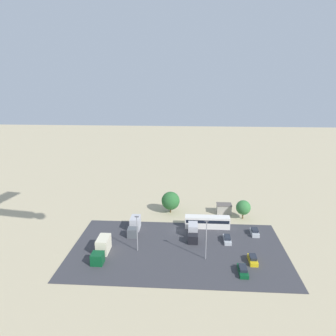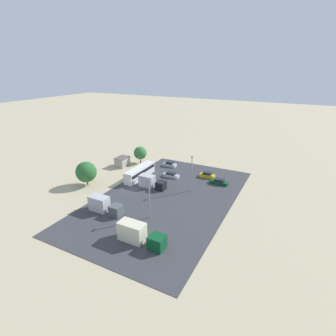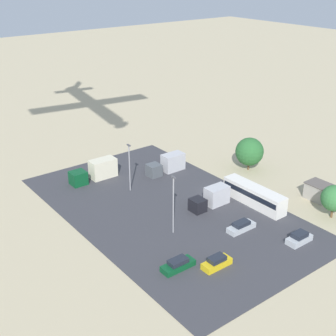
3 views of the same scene
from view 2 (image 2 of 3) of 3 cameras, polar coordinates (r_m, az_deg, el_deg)
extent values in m
plane|color=tan|center=(67.81, -7.94, -4.70)|extent=(400.00, 400.00, 0.00)
cube|color=#38383D|center=(62.98, -0.34, -6.57)|extent=(49.95, 29.71, 0.08)
cube|color=#9E998E|center=(83.65, -9.91, 1.33)|extent=(4.18, 3.09, 2.78)
cube|color=#59514C|center=(83.18, -9.98, 2.27)|extent=(4.42, 3.33, 0.12)
cube|color=silver|center=(73.86, -6.15, -0.97)|extent=(11.90, 2.59, 3.17)
cube|color=black|center=(73.65, -6.17, -0.56)|extent=(11.42, 2.63, 0.89)
cube|color=#ADB2B7|center=(74.39, 0.67, -1.66)|extent=(1.71, 4.70, 0.81)
cube|color=#1E232D|center=(74.11, 0.67, -1.16)|extent=(1.44, 2.63, 0.60)
cube|color=gold|center=(74.97, 8.55, -1.68)|extent=(1.70, 4.23, 0.89)
cube|color=#1E232D|center=(74.68, 8.58, -1.14)|extent=(1.43, 2.37, 0.66)
cube|color=#0C4723|center=(71.38, 11.07, -3.10)|extent=(1.79, 4.73, 0.82)
cube|color=#1E232D|center=(71.09, 11.11, -2.58)|extent=(1.51, 2.65, 0.60)
cube|color=#ADB2B7|center=(82.29, 0.40, 0.68)|extent=(1.85, 4.02, 0.91)
cube|color=#1E232D|center=(82.02, 0.40, 1.20)|extent=(1.55, 2.25, 0.67)
cube|color=#0C4723|center=(46.67, -2.41, -15.82)|extent=(2.58, 2.74, 2.45)
cube|color=beige|center=(48.69, -7.86, -13.51)|extent=(2.58, 4.87, 3.50)
cube|color=#4C5156|center=(56.69, -11.21, -9.03)|extent=(2.42, 2.41, 2.31)
cube|color=#B2B2B7|center=(59.13, -14.74, -7.46)|extent=(2.42, 4.28, 3.30)
cube|color=black|center=(66.73, -1.55, -3.84)|extent=(2.37, 2.20, 2.15)
cube|color=#B2B2B7|center=(68.48, -4.60, -2.79)|extent=(2.37, 3.91, 3.07)
cylinder|color=brown|center=(72.59, -17.13, -2.94)|extent=(0.36, 0.36, 1.73)
sphere|color=#28602D|center=(71.50, -17.38, -0.82)|extent=(5.42, 5.42, 5.42)
cylinder|color=brown|center=(85.71, -6.01, 1.69)|extent=(0.36, 0.36, 1.85)
sphere|color=#337038|center=(84.91, -6.07, 3.28)|extent=(4.16, 4.16, 4.16)
cylinder|color=gray|center=(64.79, 5.15, -1.43)|extent=(0.20, 0.20, 8.93)
cube|color=#4C4C51|center=(63.15, 5.29, 2.46)|extent=(0.90, 0.28, 0.20)
cylinder|color=gray|center=(53.35, -4.03, -6.97)|extent=(0.20, 0.20, 8.34)
cube|color=#4C4C51|center=(51.44, -4.15, -2.70)|extent=(0.90, 0.28, 0.20)
camera|label=1|loc=(67.62, 71.46, 15.36)|focal=35.00mm
camera|label=3|loc=(103.84, 38.61, 21.33)|focal=50.00mm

